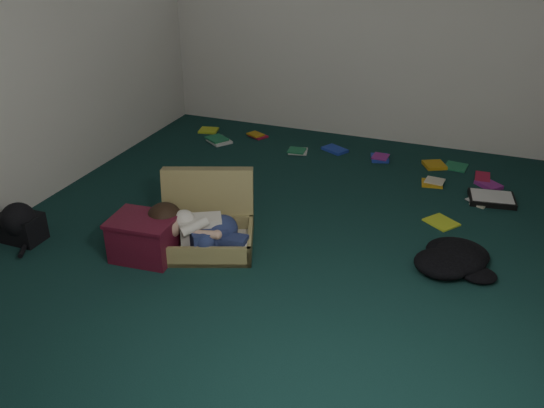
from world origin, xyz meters
The scene contains 11 objects.
floor centered at (0.00, 0.00, 0.00)m, with size 4.50×4.50×0.00m, color #11322F.
wall_back centered at (0.00, 2.25, 1.30)m, with size 4.50×4.50×0.00m, color white.
wall_front centered at (0.00, -2.25, 1.30)m, with size 4.50×4.50×0.00m, color white.
wall_left centered at (-2.00, 0.00, 1.30)m, with size 4.50×4.50×0.00m, color white.
suitcase centered at (-0.48, -0.20, 0.14)m, with size 0.84×0.83×0.48m.
person centered at (-0.46, -0.37, 0.19)m, with size 0.73×0.37×0.30m.
maroon_bin centered at (-0.76, -0.55, 0.15)m, with size 0.45×0.37×0.29m.
backpack centered at (-1.70, -0.68, 0.11)m, with size 0.37×0.29×0.22m, color black, non-canonical shape.
clothing_pile centered at (1.21, 0.04, 0.07)m, with size 0.44×0.36×0.14m, color black, non-canonical shape.
paper_tray centered at (1.39, 1.17, 0.02)m, with size 0.39×0.32×0.05m.
book_scatter centered at (0.32, 1.54, 0.01)m, with size 3.07×1.45×0.02m.
Camera 1 is at (1.23, -3.34, 2.10)m, focal length 38.00 mm.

